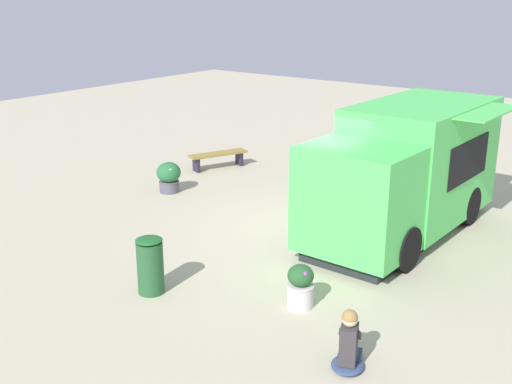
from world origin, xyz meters
The scene contains 7 objects.
ground_plane centered at (0.00, 0.00, 0.00)m, with size 40.00×40.00×0.00m, color #B9AF93.
food_truck centered at (1.06, -1.50, 1.26)m, with size 5.24×2.75×2.62m.
person_customer centered at (-4.00, -3.06, 0.34)m, with size 0.82×0.60×0.87m.
planter_flowering_near centered at (-2.96, -1.61, 0.36)m, with size 0.45×0.45×0.72m.
planter_flowering_far centered at (0.08, 4.29, 0.41)m, with size 0.60×0.60×0.77m.
plaza_bench centered at (2.49, 4.74, 0.35)m, with size 1.73×1.02×0.45m.
trash_bin centered at (-4.04, 0.65, 0.50)m, with size 0.45×0.45×0.98m.
Camera 1 is at (-10.60, -6.50, 4.83)m, focal length 44.24 mm.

